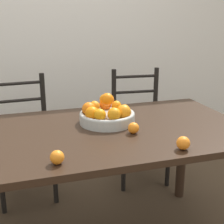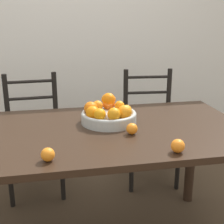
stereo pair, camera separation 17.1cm
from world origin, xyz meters
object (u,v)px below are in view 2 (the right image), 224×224
(fruit_bowl, at_px, (108,114))
(orange_loose_1, at_px, (132,129))
(orange_loose_0, at_px, (178,146))
(chair_right, at_px, (150,128))
(chair_left, at_px, (34,136))
(orange_loose_2, at_px, (48,155))

(fruit_bowl, distance_m, orange_loose_1, 0.22)
(orange_loose_0, height_order, chair_right, chair_right)
(fruit_bowl, bearing_deg, chair_left, 125.13)
(fruit_bowl, relative_size, chair_left, 0.34)
(orange_loose_0, xyz_separation_m, chair_right, (0.25, 1.14, -0.34))
(chair_left, bearing_deg, orange_loose_2, -86.64)
(orange_loose_1, height_order, orange_loose_2, same)
(orange_loose_1, bearing_deg, chair_left, 122.69)
(orange_loose_2, height_order, chair_left, chair_left)
(orange_loose_1, relative_size, orange_loose_2, 0.99)
(orange_loose_2, xyz_separation_m, chair_left, (-0.13, 1.12, -0.34))
(chair_left, relative_size, chair_right, 1.00)
(orange_loose_2, bearing_deg, chair_right, 53.39)
(orange_loose_1, bearing_deg, orange_loose_0, -60.71)
(chair_left, bearing_deg, orange_loose_1, -60.47)
(orange_loose_0, distance_m, chair_left, 1.39)
(orange_loose_2, bearing_deg, fruit_bowl, 51.88)
(fruit_bowl, bearing_deg, orange_loose_0, -63.13)
(fruit_bowl, distance_m, chair_left, 0.90)
(orange_loose_0, relative_size, chair_left, 0.07)
(orange_loose_2, relative_size, chair_left, 0.06)
(orange_loose_1, distance_m, chair_left, 1.10)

